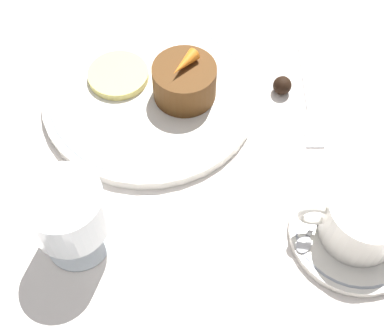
{
  "coord_description": "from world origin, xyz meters",
  "views": [
    {
      "loc": [
        -0.06,
        0.38,
        0.53
      ],
      "look_at": [
        -0.04,
        0.07,
        0.04
      ],
      "focal_mm": 50.0,
      "sensor_mm": 36.0,
      "label": 1
    }
  ],
  "objects_px": {
    "wine_glass": "(68,214)",
    "dinner_plate": "(150,95)",
    "coffee_cup": "(363,219)",
    "fork": "(309,104)",
    "dessert_cake": "(184,82)"
  },
  "relations": [
    {
      "from": "fork",
      "to": "dessert_cake",
      "type": "bearing_deg",
      "value": 1.43
    },
    {
      "from": "coffee_cup",
      "to": "dessert_cake",
      "type": "height_order",
      "value": "coffee_cup"
    },
    {
      "from": "dinner_plate",
      "to": "fork",
      "type": "distance_m",
      "value": 0.2
    },
    {
      "from": "coffee_cup",
      "to": "dessert_cake",
      "type": "bearing_deg",
      "value": -42.05
    },
    {
      "from": "fork",
      "to": "dessert_cake",
      "type": "xyz_separation_m",
      "value": [
        0.16,
        0.0,
        0.03
      ]
    },
    {
      "from": "dinner_plate",
      "to": "wine_glass",
      "type": "relative_size",
      "value": 2.74
    },
    {
      "from": "dinner_plate",
      "to": "dessert_cake",
      "type": "bearing_deg",
      "value": 179.47
    },
    {
      "from": "coffee_cup",
      "to": "wine_glass",
      "type": "height_order",
      "value": "wine_glass"
    },
    {
      "from": "dinner_plate",
      "to": "dessert_cake",
      "type": "distance_m",
      "value": 0.05
    },
    {
      "from": "wine_glass",
      "to": "dinner_plate",
      "type": "bearing_deg",
      "value": -105.04
    },
    {
      "from": "fork",
      "to": "dinner_plate",
      "type": "bearing_deg",
      "value": 1.0
    },
    {
      "from": "dinner_plate",
      "to": "coffee_cup",
      "type": "xyz_separation_m",
      "value": [
        -0.24,
        0.18,
        0.03
      ]
    },
    {
      "from": "dinner_plate",
      "to": "dessert_cake",
      "type": "relative_size",
      "value": 3.47
    },
    {
      "from": "dinner_plate",
      "to": "fork",
      "type": "height_order",
      "value": "dinner_plate"
    },
    {
      "from": "coffee_cup",
      "to": "fork",
      "type": "bearing_deg",
      "value": -78.18
    }
  ]
}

